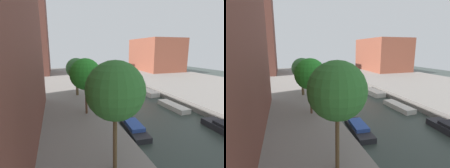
% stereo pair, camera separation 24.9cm
% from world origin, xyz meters
% --- Properties ---
extents(ground_plane, '(84.00, 84.00, 0.00)m').
position_xyz_m(ground_plane, '(0.00, 0.00, 0.00)').
color(ground_plane, '#2D3833').
extents(quay_left, '(20.00, 64.00, 1.00)m').
position_xyz_m(quay_left, '(-15.00, 0.00, 0.50)').
color(quay_left, gray).
rests_on(quay_left, ground_plane).
extents(quay_right, '(20.00, 64.00, 1.00)m').
position_xyz_m(quay_right, '(15.00, 0.00, 0.50)').
color(quay_right, gray).
rests_on(quay_right, ground_plane).
extents(apartment_tower_far, '(10.00, 11.65, 21.17)m').
position_xyz_m(apartment_tower_far, '(-16.00, 21.57, 11.59)').
color(apartment_tower_far, brown).
rests_on(apartment_tower_far, quay_left).
extents(low_block_right, '(10.00, 14.98, 8.83)m').
position_xyz_m(low_block_right, '(18.00, 19.15, 5.41)').
color(low_block_right, brown).
rests_on(low_block_right, quay_right).
extents(street_tree_0, '(2.83, 2.83, 5.56)m').
position_xyz_m(street_tree_0, '(-7.11, -17.14, 5.13)').
color(street_tree_0, brown).
rests_on(street_tree_0, quay_left).
extents(street_tree_1, '(2.90, 2.90, 5.23)m').
position_xyz_m(street_tree_1, '(-7.11, -8.99, 4.77)').
color(street_tree_1, brown).
rests_on(street_tree_1, quay_left).
extents(street_tree_2, '(2.69, 2.69, 4.90)m').
position_xyz_m(street_tree_2, '(-7.11, -2.02, 4.52)').
color(street_tree_2, brown).
rests_on(street_tree_2, quay_left).
extents(parked_car, '(1.99, 4.37, 1.48)m').
position_xyz_m(parked_car, '(7.55, 17.53, 1.61)').
color(parked_car, maroon).
rests_on(parked_car, quay_right).
extents(moored_boat_left_1, '(1.69, 4.37, 0.76)m').
position_xyz_m(moored_boat_left_1, '(-3.55, -11.99, 0.32)').
color(moored_boat_left_1, '#232328').
rests_on(moored_boat_left_1, ground_plane).
extents(moored_boat_left_2, '(1.64, 3.42, 0.45)m').
position_xyz_m(moored_boat_left_2, '(-3.80, -4.36, 0.23)').
color(moored_boat_left_2, maroon).
rests_on(moored_boat_left_2, ground_plane).
extents(moored_boat_left_3, '(1.46, 3.90, 0.82)m').
position_xyz_m(moored_boat_left_3, '(-3.83, 4.46, 0.35)').
color(moored_boat_left_3, maroon).
rests_on(moored_boat_left_3, ground_plane).
extents(moored_boat_right_2, '(1.48, 4.39, 0.54)m').
position_xyz_m(moored_boat_right_2, '(3.45, -8.16, 0.27)').
color(moored_boat_right_2, beige).
rests_on(moored_boat_right_2, ground_plane).
extents(moored_boat_right_3, '(1.81, 4.23, 0.70)m').
position_xyz_m(moored_boat_right_3, '(3.82, -1.52, 0.35)').
color(moored_boat_right_3, beige).
rests_on(moored_boat_right_3, ground_plane).
extents(moored_boat_right_4, '(1.49, 3.93, 0.99)m').
position_xyz_m(moored_boat_right_4, '(3.67, 5.32, 0.42)').
color(moored_boat_right_4, maroon).
rests_on(moored_boat_right_4, ground_plane).
extents(moored_boat_right_5, '(1.85, 4.45, 0.63)m').
position_xyz_m(moored_boat_right_5, '(3.95, 13.75, 0.31)').
color(moored_boat_right_5, '#232328').
rests_on(moored_boat_right_5, ground_plane).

